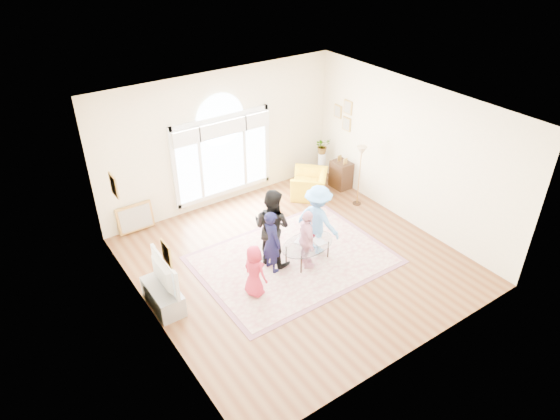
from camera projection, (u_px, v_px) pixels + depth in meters
ground at (297, 261)px, 10.17m from camera, size 6.00×6.00×0.00m
room_shell at (225, 143)px, 11.34m from camera, size 6.00×6.00×6.00m
area_rug at (293, 260)px, 10.20m from camera, size 3.60×2.60×0.02m
rug_border at (293, 260)px, 10.20m from camera, size 3.80×2.80×0.01m
tv_console at (163, 296)px, 8.94m from camera, size 0.45×1.00×0.42m
television at (160, 274)px, 8.68m from camera, size 0.17×1.05×0.60m
coffee_table at (308, 244)px, 9.98m from camera, size 1.29×0.91×0.54m
armchair at (309, 184)px, 12.31m from camera, size 1.26×1.26×0.62m
side_cabinet at (341, 175)px, 12.66m from camera, size 0.40×0.50×0.70m
floor_lamp at (361, 156)px, 11.44m from camera, size 0.32×0.32×1.51m
plant_pedestal at (322, 165)px, 13.10m from camera, size 0.20×0.20×0.70m
potted_plant at (323, 146)px, 12.81m from camera, size 0.44×0.40×0.42m
leaning_picture at (138, 231)px, 11.11m from camera, size 0.80×0.14×0.62m
child_red at (254, 271)px, 9.03m from camera, size 0.45×0.58×1.05m
child_navy at (272, 241)px, 9.59m from camera, size 0.34×0.49×1.32m
child_black at (272, 227)px, 9.73m from camera, size 0.89×0.98×1.64m
child_pink at (307, 239)px, 9.69m from camera, size 0.54×0.80×1.26m
child_blue at (318, 220)px, 10.06m from camera, size 0.82×1.10×1.52m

